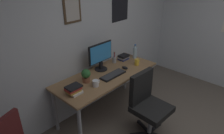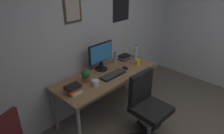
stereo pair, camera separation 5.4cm
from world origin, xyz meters
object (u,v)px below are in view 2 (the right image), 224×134
at_px(office_chair, 147,103).
at_px(book_stack_right, 124,57).
at_px(pen_cup, 115,60).
at_px(computer_mouse, 125,68).
at_px(water_bottle, 136,53).
at_px(potted_plant, 86,75).
at_px(keyboard, 113,75).
at_px(coffee_mug_near, 137,62).
at_px(book_stack_left, 73,89).
at_px(monitor, 101,55).
at_px(coffee_mug_far, 95,83).

bearing_deg(office_chair, book_stack_right, 58.82).
distance_m(pen_cup, book_stack_right, 0.20).
bearing_deg(computer_mouse, water_bottle, 18.04).
height_order(potted_plant, pen_cup, pen_cup).
xyz_separation_m(office_chair, book_stack_right, (0.53, 0.87, 0.25)).
bearing_deg(water_bottle, pen_cup, 160.96).
distance_m(office_chair, keyboard, 0.65).
relative_size(keyboard, coffee_mug_near, 3.80).
bearing_deg(book_stack_left, computer_mouse, -1.29).
distance_m(monitor, book_stack_right, 0.57).
relative_size(keyboard, computer_mouse, 3.91).
distance_m(office_chair, monitor, 1.00).
bearing_deg(coffee_mug_far, pen_cup, 23.94).
height_order(office_chair, water_bottle, water_bottle).
bearing_deg(coffee_mug_near, computer_mouse, 167.70).
xyz_separation_m(keyboard, water_bottle, (0.75, 0.16, 0.09)).
distance_m(coffee_mug_near, book_stack_right, 0.30).
bearing_deg(pen_cup, computer_mouse, -101.42).
bearing_deg(book_stack_left, coffee_mug_far, -11.74).
bearing_deg(pen_cup, coffee_mug_near, -60.79).
relative_size(computer_mouse, potted_plant, 0.56).
relative_size(computer_mouse, book_stack_right, 0.58).
bearing_deg(coffee_mug_far, book_stack_left, 168.26).
height_order(office_chair, keyboard, office_chair).
height_order(water_bottle, pen_cup, water_bottle).
bearing_deg(keyboard, pen_cup, 40.05).
bearing_deg(keyboard, monitor, 85.63).
xyz_separation_m(computer_mouse, water_bottle, (0.45, 0.15, 0.09)).
bearing_deg(potted_plant, book_stack_left, -159.21).
height_order(monitor, coffee_mug_near, monitor).
relative_size(potted_plant, book_stack_left, 1.00).
distance_m(coffee_mug_near, book_stack_left, 1.24).
bearing_deg(book_stack_right, pen_cup, 169.36).
xyz_separation_m(computer_mouse, book_stack_left, (-0.99, 0.02, 0.04)).
xyz_separation_m(keyboard, book_stack_right, (0.56, 0.26, 0.03)).
distance_m(coffee_mug_far, book_stack_right, 0.98).
relative_size(office_chair, coffee_mug_near, 8.39).
xyz_separation_m(coffee_mug_far, potted_plant, (-0.01, 0.18, 0.06)).
distance_m(monitor, coffee_mug_far, 0.54).
distance_m(monitor, keyboard, 0.36).
bearing_deg(keyboard, office_chair, -87.11).
xyz_separation_m(water_bottle, potted_plant, (-1.14, -0.01, -0.00)).
relative_size(pen_cup, book_stack_left, 1.02).
height_order(keyboard, computer_mouse, computer_mouse).
height_order(computer_mouse, book_stack_right, book_stack_right).
height_order(office_chair, pen_cup, office_chair).
xyz_separation_m(keyboard, pen_cup, (0.36, 0.30, 0.04)).
xyz_separation_m(keyboard, coffee_mug_far, (-0.38, -0.03, 0.03)).
bearing_deg(computer_mouse, pen_cup, 78.58).
distance_m(coffee_mug_near, potted_plant, 0.95).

